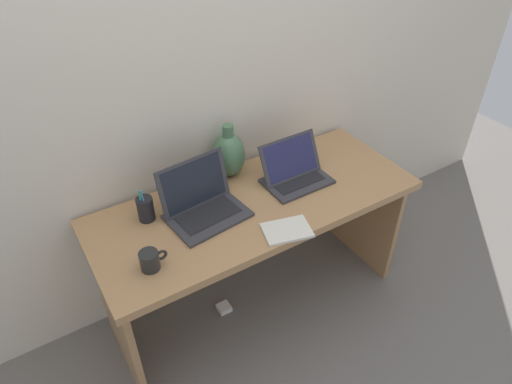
{
  "coord_description": "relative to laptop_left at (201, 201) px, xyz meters",
  "views": [
    {
      "loc": [
        -0.89,
        -1.43,
        2.08
      ],
      "look_at": [
        0.0,
        0.0,
        0.78
      ],
      "focal_mm": 32.08,
      "sensor_mm": 36.0,
      "label": 1
    }
  ],
  "objects": [
    {
      "name": "power_brick",
      "position": [
        0.07,
        -0.02,
        -0.78
      ],
      "size": [
        0.07,
        0.07,
        0.03
      ],
      "primitive_type": "cube",
      "color": "white",
      "rests_on": "ground"
    },
    {
      "name": "notebook_stack",
      "position": [
        0.26,
        -0.31,
        -0.06
      ],
      "size": [
        0.24,
        0.19,
        0.01
      ],
      "primitive_type": "cube",
      "rotation": [
        0.0,
        0.0,
        -0.26
      ],
      "color": "silver",
      "rests_on": "desk"
    },
    {
      "name": "laptop_right",
      "position": [
        0.5,
        -0.02,
        -0.01
      ],
      "size": [
        0.32,
        0.23,
        0.21
      ],
      "color": "#333338",
      "rests_on": "desk"
    },
    {
      "name": "coffee_mug",
      "position": [
        -0.33,
        -0.2,
        -0.02
      ],
      "size": [
        0.11,
        0.08,
        0.08
      ],
      "color": "black",
      "rests_on": "desk"
    },
    {
      "name": "laptop_left",
      "position": [
        0.0,
        0.0,
        0.0
      ],
      "size": [
        0.37,
        0.29,
        0.25
      ],
      "color": "#333338",
      "rests_on": "desk"
    },
    {
      "name": "back_wall",
      "position": [
        0.25,
        0.29,
        0.41
      ],
      "size": [
        4.4,
        0.04,
        2.4
      ],
      "primitive_type": "cube",
      "color": "beige",
      "rests_on": "ground"
    },
    {
      "name": "desk",
      "position": [
        0.25,
        -0.06,
        -0.22
      ],
      "size": [
        1.57,
        0.63,
        0.73
      ],
      "color": "#AD7F51",
      "rests_on": "ground"
    },
    {
      "name": "green_vase",
      "position": [
        0.25,
        0.19,
        0.05
      ],
      "size": [
        0.16,
        0.16,
        0.28
      ],
      "color": "#47704C",
      "rests_on": "desk"
    },
    {
      "name": "pen_cup",
      "position": [
        -0.23,
        0.09,
        -0.01
      ],
      "size": [
        0.07,
        0.07,
        0.17
      ],
      "color": "black",
      "rests_on": "desk"
    },
    {
      "name": "ground_plane",
      "position": [
        0.25,
        -0.06,
        -0.79
      ],
      "size": [
        6.0,
        6.0,
        0.0
      ],
      "primitive_type": "plane",
      "color": "slate"
    }
  ]
}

